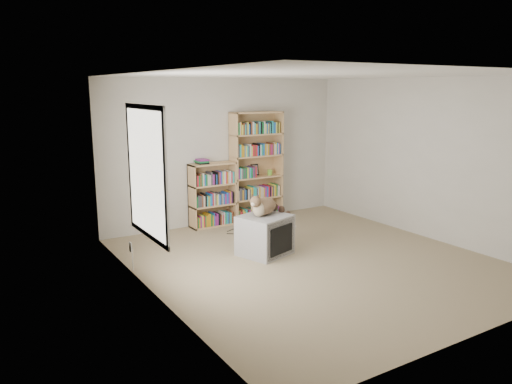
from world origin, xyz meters
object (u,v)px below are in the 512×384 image
cat (268,208)px  bookcase_tall (256,169)px  bookcase_short (212,197)px  dvd_player (271,227)px  crt_tv (264,235)px

cat → bookcase_tall: bearing=37.3°
cat → bookcase_short: size_ratio=0.71×
bookcase_short → bookcase_tall: bearing=0.1°
dvd_player → bookcase_tall: bearing=67.2°
bookcase_tall → bookcase_short: (-0.88, -0.00, -0.41)m
crt_tv → cat: bearing=4.5°
cat → bookcase_tall: 1.96m
crt_tv → dvd_player: bearing=34.2°
crt_tv → cat: 0.39m
bookcase_tall → dvd_player: (-0.17, -0.76, -0.87)m
crt_tv → dvd_player: 1.30m
cat → bookcase_short: (-0.01, 1.73, -0.16)m
bookcase_short → dvd_player: bookcase_short is taller
cat → dvd_player: (0.70, 0.98, -0.62)m
bookcase_tall → dvd_player: size_ratio=5.44×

